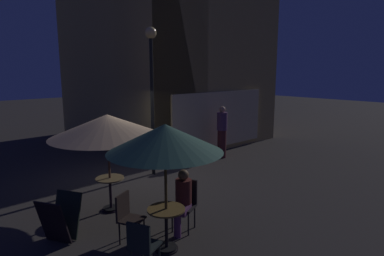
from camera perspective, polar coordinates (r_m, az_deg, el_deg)
ground_plane at (r=8.96m, az=-10.69°, el=-10.22°), size 60.00×60.00×0.00m
cafe_building at (r=13.66m, az=-5.69°, el=16.89°), size 6.69×7.72×9.41m
street_lamp_near_corner at (r=9.46m, az=-7.13°, el=9.57°), size 0.33×0.33×4.29m
menu_sandwich_board at (r=6.58m, az=-22.18°, el=-14.52°), size 0.82×0.79×0.84m
cafe_table_0 at (r=5.82m, az=-4.54°, el=-16.11°), size 0.65×0.65×0.77m
cafe_table_1 at (r=7.54m, az=-14.19°, el=-10.28°), size 0.62×0.62×0.75m
patio_umbrella_0 at (r=5.33m, az=-4.76°, el=-1.90°), size 1.93×1.93×2.23m
patio_umbrella_1 at (r=7.17m, az=-14.68°, el=0.34°), size 2.45×2.45×2.16m
cafe_chair_0 at (r=5.21m, az=-8.80°, el=-19.43°), size 0.52×0.52×0.89m
cafe_chair_1 at (r=6.51m, az=-1.16°, el=-12.52°), size 0.56×0.56×0.98m
cafe_chair_2 at (r=6.17m, az=-11.35°, el=-14.59°), size 0.54×0.54×0.91m
patron_seated_0 at (r=6.34m, az=-1.71°, el=-12.12°), size 0.51×0.44×1.23m
patron_standing_1 at (r=11.52m, az=5.29°, el=-0.70°), size 0.37×0.37×1.84m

